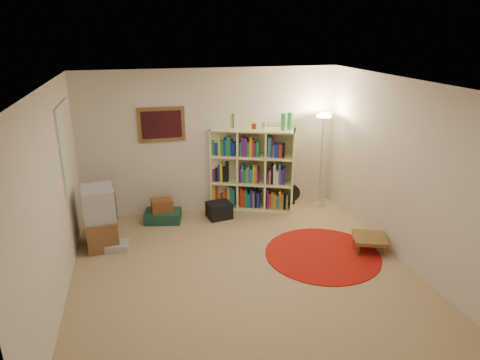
{
  "coord_description": "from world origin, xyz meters",
  "views": [
    {
      "loc": [
        -1.24,
        -4.89,
        3.11
      ],
      "look_at": [
        0.1,
        0.6,
        1.1
      ],
      "focal_mm": 32.0,
      "sensor_mm": 36.0,
      "label": 1
    }
  ],
  "objects_px": {
    "floor_fan": "(291,194)",
    "tv_stand": "(101,218)",
    "floor_lamp": "(323,130)",
    "suitcase": "(163,216)",
    "bookshelf": "(251,170)",
    "side_table": "(370,239)"
  },
  "relations": [
    {
      "from": "floor_lamp",
      "to": "suitcase",
      "type": "bearing_deg",
      "value": -179.09
    },
    {
      "from": "side_table",
      "to": "bookshelf",
      "type": "bearing_deg",
      "value": 123.03
    },
    {
      "from": "floor_lamp",
      "to": "tv_stand",
      "type": "relative_size",
      "value": 1.86
    },
    {
      "from": "floor_fan",
      "to": "tv_stand",
      "type": "xyz_separation_m",
      "value": [
        -3.34,
        -0.86,
        0.26
      ]
    },
    {
      "from": "suitcase",
      "to": "floor_fan",
      "type": "bearing_deg",
      "value": 17.43
    },
    {
      "from": "bookshelf",
      "to": "side_table",
      "type": "distance_m",
      "value": 2.42
    },
    {
      "from": "suitcase",
      "to": "side_table",
      "type": "distance_m",
      "value": 3.38
    },
    {
      "from": "bookshelf",
      "to": "floor_fan",
      "type": "bearing_deg",
      "value": 20.62
    },
    {
      "from": "floor_fan",
      "to": "side_table",
      "type": "bearing_deg",
      "value": -70.57
    },
    {
      "from": "floor_lamp",
      "to": "floor_fan",
      "type": "distance_m",
      "value": 1.35
    },
    {
      "from": "floor_fan",
      "to": "tv_stand",
      "type": "distance_m",
      "value": 3.46
    },
    {
      "from": "floor_lamp",
      "to": "suitcase",
      "type": "xyz_separation_m",
      "value": [
        -2.86,
        -0.05,
        -1.34
      ]
    },
    {
      "from": "floor_lamp",
      "to": "suitcase",
      "type": "relative_size",
      "value": 2.6
    },
    {
      "from": "side_table",
      "to": "floor_lamp",
      "type": "bearing_deg",
      "value": 91.28
    },
    {
      "from": "floor_fan",
      "to": "tv_stand",
      "type": "height_order",
      "value": "tv_stand"
    },
    {
      "from": "bookshelf",
      "to": "floor_lamp",
      "type": "distance_m",
      "value": 1.45
    },
    {
      "from": "floor_fan",
      "to": "side_table",
      "type": "relative_size",
      "value": 0.61
    },
    {
      "from": "floor_fan",
      "to": "floor_lamp",
      "type": "bearing_deg",
      "value": -17.1
    },
    {
      "from": "floor_fan",
      "to": "suitcase",
      "type": "bearing_deg",
      "value": -169.46
    },
    {
      "from": "floor_lamp",
      "to": "floor_fan",
      "type": "height_order",
      "value": "floor_lamp"
    },
    {
      "from": "tv_stand",
      "to": "side_table",
      "type": "height_order",
      "value": "tv_stand"
    },
    {
      "from": "bookshelf",
      "to": "side_table",
      "type": "xyz_separation_m",
      "value": [
        1.28,
        -1.98,
        -0.53
      ]
    }
  ]
}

